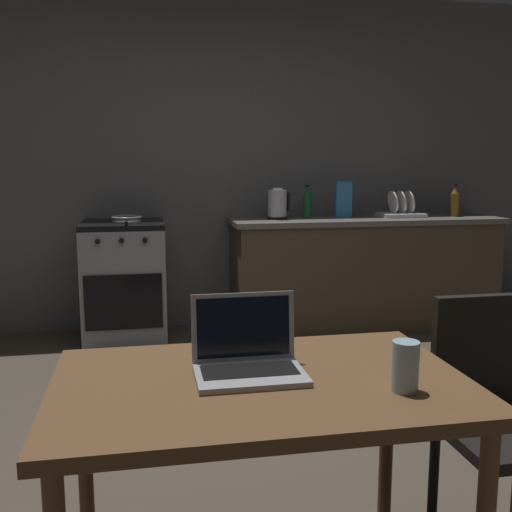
{
  "coord_description": "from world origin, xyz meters",
  "views": [
    {
      "loc": [
        -0.43,
        -2.39,
        1.34
      ],
      "look_at": [
        0.21,
        0.97,
        0.79
      ],
      "focal_mm": 41.64,
      "sensor_mm": 36.0,
      "label": 1
    }
  ],
  "objects_px": {
    "chair": "(496,408)",
    "laptop": "(248,359)",
    "stove_oven": "(124,281)",
    "drinking_glass": "(405,366)",
    "electric_kettle": "(277,204)",
    "dish_rack": "(401,211)",
    "frying_pan": "(127,219)",
    "bottle_b": "(307,202)",
    "dining_table": "(261,403)",
    "cereal_box": "(343,200)",
    "bottle": "(455,201)"
  },
  "relations": [
    {
      "from": "dining_table",
      "to": "electric_kettle",
      "type": "distance_m",
      "value": 2.96
    },
    {
      "from": "dining_table",
      "to": "chair",
      "type": "bearing_deg",
      "value": 8.2
    },
    {
      "from": "bottle",
      "to": "cereal_box",
      "type": "distance_m",
      "value": 0.93
    },
    {
      "from": "bottle_b",
      "to": "cereal_box",
      "type": "bearing_deg",
      "value": -12.12
    },
    {
      "from": "dining_table",
      "to": "cereal_box",
      "type": "relative_size",
      "value": 4.2
    },
    {
      "from": "dining_table",
      "to": "bottle",
      "type": "bearing_deg",
      "value": 52.38
    },
    {
      "from": "stove_oven",
      "to": "chair",
      "type": "height_order",
      "value": "stove_oven"
    },
    {
      "from": "chair",
      "to": "drinking_glass",
      "type": "height_order",
      "value": "chair"
    },
    {
      "from": "dining_table",
      "to": "frying_pan",
      "type": "bearing_deg",
      "value": 98.91
    },
    {
      "from": "bottle_b",
      "to": "dish_rack",
      "type": "bearing_deg",
      "value": -6.01
    },
    {
      "from": "stove_oven",
      "to": "laptop",
      "type": "xyz_separation_m",
      "value": [
        0.45,
        -2.8,
        0.31
      ]
    },
    {
      "from": "stove_oven",
      "to": "frying_pan",
      "type": "bearing_deg",
      "value": -39.07
    },
    {
      "from": "bottle",
      "to": "drinking_glass",
      "type": "xyz_separation_m",
      "value": [
        -1.79,
        -2.97,
        -0.24
      ]
    },
    {
      "from": "bottle",
      "to": "frying_pan",
      "type": "xyz_separation_m",
      "value": [
        -2.61,
        0.02,
        -0.1
      ]
    },
    {
      "from": "frying_pan",
      "to": "bottle_b",
      "type": "bearing_deg",
      "value": 4.47
    },
    {
      "from": "electric_kettle",
      "to": "dish_rack",
      "type": "relative_size",
      "value": 0.71
    },
    {
      "from": "electric_kettle",
      "to": "cereal_box",
      "type": "bearing_deg",
      "value": 2.12
    },
    {
      "from": "drinking_glass",
      "to": "bottle_b",
      "type": "relative_size",
      "value": 0.55
    },
    {
      "from": "electric_kettle",
      "to": "bottle",
      "type": "relative_size",
      "value": 0.91
    },
    {
      "from": "chair",
      "to": "laptop",
      "type": "height_order",
      "value": "laptop"
    },
    {
      "from": "laptop",
      "to": "cereal_box",
      "type": "bearing_deg",
      "value": 63.86
    },
    {
      "from": "stove_oven",
      "to": "cereal_box",
      "type": "xyz_separation_m",
      "value": [
        1.71,
        0.02,
        0.59
      ]
    },
    {
      "from": "electric_kettle",
      "to": "cereal_box",
      "type": "height_order",
      "value": "cereal_box"
    },
    {
      "from": "stove_oven",
      "to": "electric_kettle",
      "type": "distance_m",
      "value": 1.3
    },
    {
      "from": "dining_table",
      "to": "bottle_b",
      "type": "xyz_separation_m",
      "value": [
        0.96,
        2.94,
        0.38
      ]
    },
    {
      "from": "electric_kettle",
      "to": "bottle",
      "type": "distance_m",
      "value": 1.47
    },
    {
      "from": "electric_kettle",
      "to": "cereal_box",
      "type": "distance_m",
      "value": 0.54
    },
    {
      "from": "drinking_glass",
      "to": "electric_kettle",
      "type": "bearing_deg",
      "value": 83.81
    },
    {
      "from": "bottle",
      "to": "drinking_glass",
      "type": "bearing_deg",
      "value": -121.09
    },
    {
      "from": "chair",
      "to": "cereal_box",
      "type": "relative_size",
      "value": 3.05
    },
    {
      "from": "stove_oven",
      "to": "drinking_glass",
      "type": "relative_size",
      "value": 6.34
    },
    {
      "from": "laptop",
      "to": "frying_pan",
      "type": "distance_m",
      "value": 2.81
    },
    {
      "from": "electric_kettle",
      "to": "frying_pan",
      "type": "distance_m",
      "value": 1.15
    },
    {
      "from": "chair",
      "to": "dish_rack",
      "type": "height_order",
      "value": "dish_rack"
    },
    {
      "from": "bottle",
      "to": "dish_rack",
      "type": "bearing_deg",
      "value": 173.58
    },
    {
      "from": "stove_oven",
      "to": "laptop",
      "type": "distance_m",
      "value": 2.86
    },
    {
      "from": "dining_table",
      "to": "laptop",
      "type": "height_order",
      "value": "laptop"
    },
    {
      "from": "drinking_glass",
      "to": "dish_rack",
      "type": "bearing_deg",
      "value": 65.96
    },
    {
      "from": "dish_rack",
      "to": "stove_oven",
      "type": "bearing_deg",
      "value": -179.94
    },
    {
      "from": "bottle_b",
      "to": "frying_pan",
      "type": "bearing_deg",
      "value": -175.53
    },
    {
      "from": "dining_table",
      "to": "bottle_b",
      "type": "relative_size",
      "value": 4.65
    },
    {
      "from": "stove_oven",
      "to": "drinking_glass",
      "type": "height_order",
      "value": "stove_oven"
    },
    {
      "from": "frying_pan",
      "to": "stove_oven",
      "type": "bearing_deg",
      "value": 140.93
    },
    {
      "from": "bottle",
      "to": "cereal_box",
      "type": "relative_size",
      "value": 0.92
    },
    {
      "from": "laptop",
      "to": "cereal_box",
      "type": "relative_size",
      "value": 1.12
    },
    {
      "from": "cereal_box",
      "to": "dish_rack",
      "type": "relative_size",
      "value": 0.84
    },
    {
      "from": "stove_oven",
      "to": "electric_kettle",
      "type": "relative_size",
      "value": 3.73
    },
    {
      "from": "chair",
      "to": "laptop",
      "type": "bearing_deg",
      "value": 165.85
    },
    {
      "from": "laptop",
      "to": "electric_kettle",
      "type": "distance_m",
      "value": 2.91
    },
    {
      "from": "bottle",
      "to": "dish_rack",
      "type": "height_order",
      "value": "bottle"
    }
  ]
}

